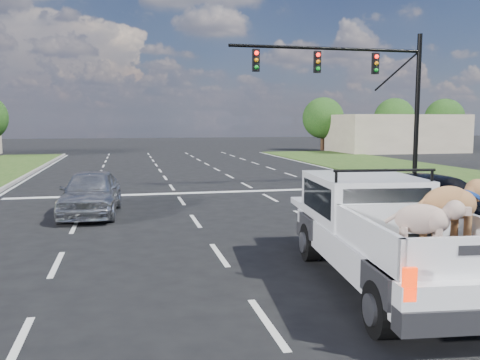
% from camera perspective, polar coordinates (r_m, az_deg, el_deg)
% --- Properties ---
extents(ground, '(160.00, 160.00, 0.00)m').
position_cam_1_polar(ground, '(12.05, 5.95, -7.89)').
color(ground, black).
rests_on(ground, ground).
extents(road_markings, '(17.75, 60.00, 0.01)m').
position_cam_1_polar(road_markings, '(18.25, -0.65, -2.84)').
color(road_markings, silver).
rests_on(road_markings, ground).
extents(traffic_signal, '(9.11, 0.31, 7.00)m').
position_cam_1_polar(traffic_signal, '(24.22, 14.46, 10.50)').
color(traffic_signal, black).
rests_on(traffic_signal, ground).
extents(building_right, '(12.00, 7.00, 3.60)m').
position_cam_1_polar(building_right, '(51.90, 17.12, 5.03)').
color(building_right, '#BDAC90').
rests_on(building_right, ground).
extents(tree_far_d, '(4.20, 4.20, 5.40)m').
position_cam_1_polar(tree_far_d, '(52.87, 9.31, 6.87)').
color(tree_far_d, '#332114').
rests_on(tree_far_d, ground).
extents(tree_far_e, '(4.20, 4.20, 5.40)m').
position_cam_1_polar(tree_far_e, '(56.35, 16.92, 6.66)').
color(tree_far_e, '#332114').
rests_on(tree_far_e, ground).
extents(tree_far_f, '(4.20, 4.20, 5.40)m').
position_cam_1_polar(tree_far_f, '(59.54, 21.98, 6.45)').
color(tree_far_f, '#332114').
rests_on(tree_far_f, ground).
extents(pickup_truck, '(2.67, 5.92, 2.15)m').
position_cam_1_polar(pickup_truck, '(9.74, 15.98, -5.49)').
color(pickup_truck, black).
rests_on(pickup_truck, ground).
extents(silver_sedan, '(1.99, 4.40, 1.47)m').
position_cam_1_polar(silver_sedan, '(17.04, -16.41, -1.32)').
color(silver_sedan, '#A4A6AB').
rests_on(silver_sedan, ground).
extents(black_coupe, '(3.68, 5.78, 1.56)m').
position_cam_1_polar(black_coupe, '(14.61, 21.24, -2.62)').
color(black_coupe, black).
rests_on(black_coupe, ground).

